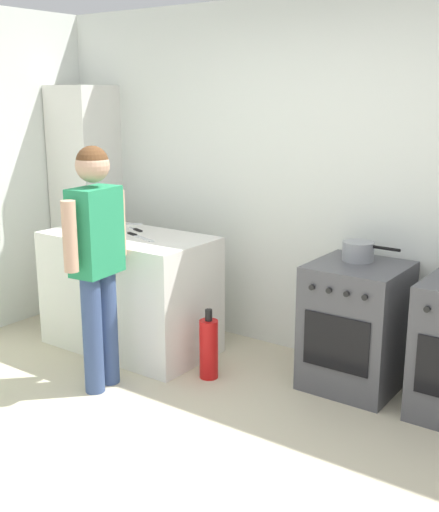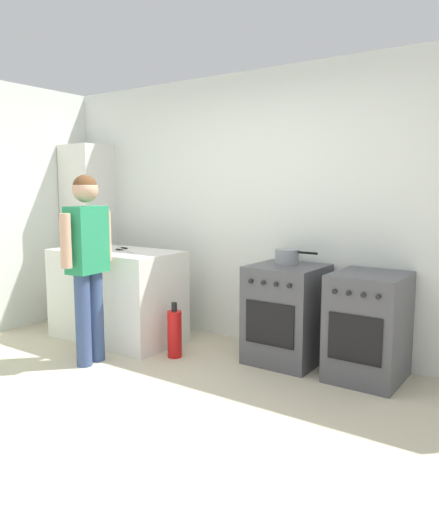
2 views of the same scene
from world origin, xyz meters
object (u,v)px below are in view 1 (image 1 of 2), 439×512
larder_cabinet (87,201)px  pot (358,251)px  oven_left (356,326)px  knife_bread (139,237)px  fire_extinguisher (209,348)px  person (96,248)px  knife_carving (120,224)px  knife_paring (136,229)px

larder_cabinet → pot: bearing=-0.4°
oven_left → larder_cabinet: (-2.65, 0.10, 0.57)m
knife_bread → larder_cabinet: larder_cabinet is taller
knife_bread → larder_cabinet: (-1.08, 0.50, 0.10)m
fire_extinguisher → person: bearing=-132.9°
pot → person: (-1.32, -1.10, 0.05)m
knife_bread → fire_extinguisher: bearing=-6.9°
person → fire_extinguisher: bearing=47.1°
fire_extinguisher → knife_bread: bearing=173.1°
knife_carving → larder_cabinet: larder_cabinet is taller
knife_bread → knife_carving: bearing=149.0°
knife_paring → person: person is taller
oven_left → knife_paring: 1.84m
oven_left → pot: 0.50m
knife_carving → fire_extinguisher: 1.39m
fire_extinguisher → larder_cabinet: larder_cabinet is taller
pot → knife_bread: pot is taller
knife_carving → larder_cabinet: bearing=160.5°
pot → knife_paring: size_ratio=1.91×
pot → fire_extinguisher: 1.22m
pot → person: bearing=-140.3°
oven_left → fire_extinguisher: bearing=-151.2°
knife_paring → fire_extinguisher: bearing=-16.2°
knife_carving → fire_extinguisher: bearing=-17.3°
oven_left → fire_extinguisher: (-0.87, -0.48, -0.21)m
person → fire_extinguisher: size_ratio=3.24×
pot → knife_paring: (-1.71, -0.30, -0.01)m
knife_carving → fire_extinguisher: (1.16, -0.36, -0.69)m
knife_bread → oven_left: bearing=14.1°
knife_paring → larder_cabinet: bearing=160.2°
oven_left → knife_bread: size_ratio=2.48×
oven_left → knife_paring: knife_paring is taller
fire_extinguisher → larder_cabinet: bearing=162.0°
oven_left → pot: bearing=118.9°
knife_paring → larder_cabinet: (-0.89, 0.32, 0.09)m
pot → larder_cabinet: 2.60m
oven_left → fire_extinguisher: size_ratio=1.70×
knife_bread → fire_extinguisher: knife_bread is taller
person → larder_cabinet: (-1.28, 1.12, 0.04)m
oven_left → person: (-1.37, -1.01, 0.54)m
pot → person: person is taller
pot → knife_bread: (-1.52, -0.48, -0.01)m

